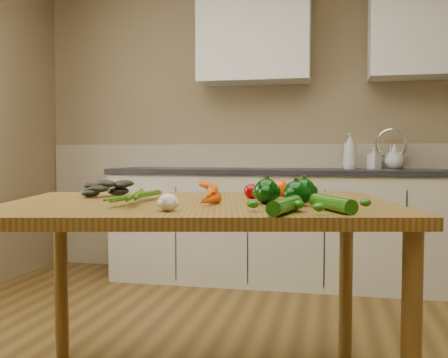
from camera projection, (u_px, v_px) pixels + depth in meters
name	position (u px, v px, depth m)	size (l,w,h in m)	color
room	(198.00, 97.00, 1.97)	(4.04, 5.04, 2.64)	brown
counter_run	(290.00, 225.00, 3.94)	(2.84, 0.64, 1.14)	#BAB59B
upper_cabinets	(331.00, 35.00, 3.92)	(2.15, 0.35, 0.70)	silver
table	(199.00, 224.00, 2.02)	(1.72, 1.30, 0.83)	olive
soap_bottle_a	(350.00, 151.00, 3.89)	(0.11, 0.11, 0.28)	silver
soap_bottle_b	(374.00, 158.00, 3.89)	(0.08, 0.08, 0.17)	silver
soap_bottle_c	(394.00, 157.00, 3.90)	(0.15, 0.15, 0.19)	silver
carrot_bunch	(188.00, 193.00, 1.99)	(0.29, 0.22, 0.08)	#CE4904
leafy_greens	(107.00, 184.00, 2.26)	(0.22, 0.20, 0.11)	black
garlic_bulb	(168.00, 202.00, 1.69)	(0.07, 0.07, 0.06)	silver
pepper_a	(266.00, 191.00, 1.94)	(0.10, 0.10, 0.10)	black
pepper_b	(304.00, 190.00, 2.00)	(0.09, 0.09, 0.09)	black
pepper_c	(296.00, 194.00, 1.86)	(0.09, 0.09, 0.09)	black
tomato_a	(252.00, 191.00, 2.16)	(0.07, 0.07, 0.06)	#8D0205
tomato_b	(279.00, 188.00, 2.27)	(0.08, 0.08, 0.08)	#D74C05
tomato_c	(297.00, 190.00, 2.16)	(0.08, 0.08, 0.07)	#D74C05
zucchini_a	(332.00, 203.00, 1.69)	(0.05, 0.05, 0.25)	#144B08
zucchini_b	(285.00, 206.00, 1.63)	(0.05, 0.05, 0.23)	#144B08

